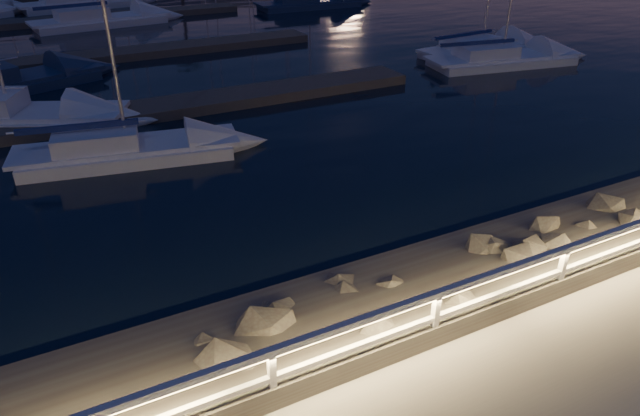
# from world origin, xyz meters

# --- Properties ---
(ground) EXTENTS (400.00, 400.00, 0.00)m
(ground) POSITION_xyz_m (0.00, 0.00, 0.00)
(ground) COLOR gray
(ground) RESTS_ON ground
(harbor_water) EXTENTS (400.00, 440.00, 0.60)m
(harbor_water) POSITION_xyz_m (0.00, 31.22, -0.97)
(harbor_water) COLOR black
(harbor_water) RESTS_ON ground
(guard_rail) EXTENTS (44.11, 0.12, 1.06)m
(guard_rail) POSITION_xyz_m (-0.07, -0.00, 0.77)
(guard_rail) COLOR white
(guard_rail) RESTS_ON ground
(riprap) EXTENTS (39.52, 2.23, 1.16)m
(riprap) POSITION_xyz_m (2.09, 1.40, -0.20)
(riprap) COLOR #615E53
(riprap) RESTS_ON ground
(floating_docks) EXTENTS (22.00, 36.00, 0.40)m
(floating_docks) POSITION_xyz_m (0.00, 32.50, -0.40)
(floating_docks) COLOR #544D46
(floating_docks) RESTS_ON ground
(sailboat_b) EXTENTS (7.18, 3.29, 11.82)m
(sailboat_b) POSITION_xyz_m (-2.07, 12.04, -0.19)
(sailboat_b) COLOR silver
(sailboat_b) RESTS_ON ground
(sailboat_d) EXTENTS (7.87, 2.91, 13.03)m
(sailboat_d) POSITION_xyz_m (17.84, 17.88, -0.20)
(sailboat_d) COLOR silver
(sailboat_d) RESTS_ON ground
(sailboat_f) EXTENTS (8.32, 5.47, 13.89)m
(sailboat_f) POSITION_xyz_m (-5.29, 17.25, -0.15)
(sailboat_f) COLOR silver
(sailboat_f) RESTS_ON ground
(sailboat_g) EXTENTS (9.11, 3.70, 15.04)m
(sailboat_g) POSITION_xyz_m (0.71, 35.76, -0.14)
(sailboat_g) COLOR silver
(sailboat_g) RESTS_ON ground
(sailboat_h) EXTENTS (8.19, 3.66, 13.39)m
(sailboat_h) POSITION_xyz_m (17.08, 15.60, -0.20)
(sailboat_h) COLOR silver
(sailboat_h) RESTS_ON ground
(sailboat_k) EXTENTS (9.70, 4.23, 15.94)m
(sailboat_k) POSITION_xyz_m (0.59, 43.90, -0.13)
(sailboat_k) COLOR silver
(sailboat_k) RESTS_ON ground
(sailboat_l) EXTENTS (8.58, 2.90, 14.32)m
(sailboat_l) POSITION_xyz_m (16.37, 35.99, -0.18)
(sailboat_l) COLOR navy
(sailboat_l) RESTS_ON ground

